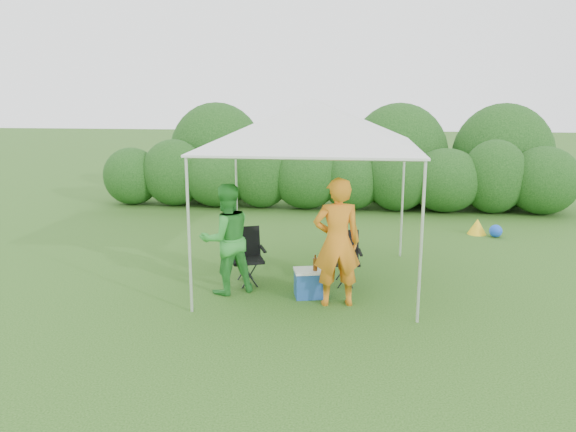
# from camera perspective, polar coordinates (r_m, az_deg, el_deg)

# --- Properties ---
(ground) EXTENTS (70.00, 70.00, 0.00)m
(ground) POSITION_cam_1_polar(r_m,az_deg,el_deg) (8.49, 2.07, -7.59)
(ground) COLOR #37651F
(hedge) EXTENTS (11.90, 1.53, 1.80)m
(hedge) POSITION_cam_1_polar(r_m,az_deg,el_deg) (14.11, 4.75, 3.98)
(hedge) COLOR #214F19
(hedge) RESTS_ON ground
(canopy) EXTENTS (3.10, 3.10, 2.83)m
(canopy) POSITION_cam_1_polar(r_m,az_deg,el_deg) (8.48, 2.50, 9.44)
(canopy) COLOR silver
(canopy) RESTS_ON ground
(chair_right) EXTENTS (0.54, 0.50, 0.81)m
(chair_right) POSITION_cam_1_polar(r_m,az_deg,el_deg) (8.74, 5.75, -3.87)
(chair_right) COLOR black
(chair_right) RESTS_ON ground
(chair_left) EXTENTS (0.64, 0.62, 0.86)m
(chair_left) POSITION_cam_1_polar(r_m,az_deg,el_deg) (8.74, -4.27, -3.66)
(chair_left) COLOR black
(chair_left) RESTS_ON ground
(man) EXTENTS (0.73, 0.55, 1.80)m
(man) POSITION_cam_1_polar(r_m,az_deg,el_deg) (7.72, 4.99, -2.67)
(man) COLOR orange
(man) RESTS_ON ground
(woman) EXTENTS (1.00, 0.95, 1.63)m
(woman) POSITION_cam_1_polar(r_m,az_deg,el_deg) (8.24, -6.27, -2.33)
(woman) COLOR green
(woman) RESTS_ON ground
(cooler) EXTENTS (0.55, 0.46, 0.41)m
(cooler) POSITION_cam_1_polar(r_m,az_deg,el_deg) (8.19, 2.36, -6.81)
(cooler) COLOR #204C94
(cooler) RESTS_ON ground
(bottle) EXTENTS (0.06, 0.06, 0.24)m
(bottle) POSITION_cam_1_polar(r_m,az_deg,el_deg) (8.05, 2.78, -4.76)
(bottle) COLOR #592D0C
(bottle) RESTS_ON cooler
(lawn_toy) EXTENTS (0.65, 0.54, 0.33)m
(lawn_toy) POSITION_cam_1_polar(r_m,az_deg,el_deg) (12.32, 19.10, -1.13)
(lawn_toy) COLOR yellow
(lawn_toy) RESTS_ON ground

